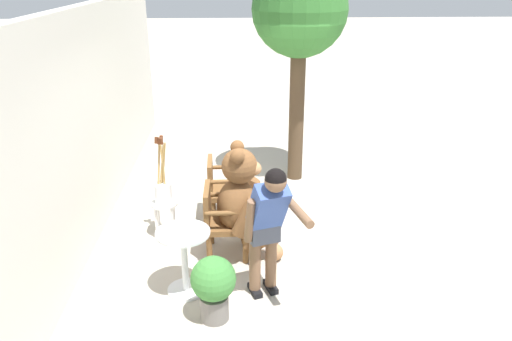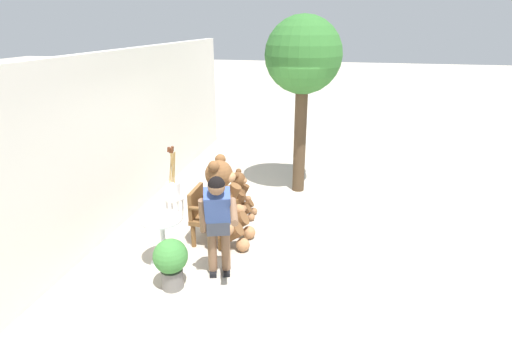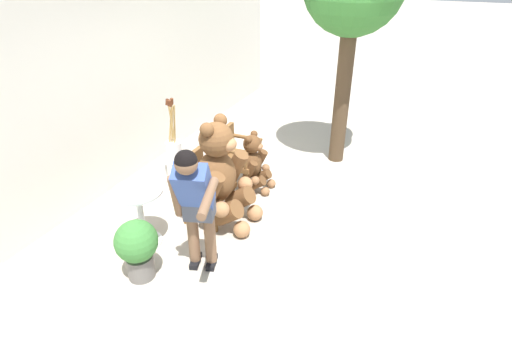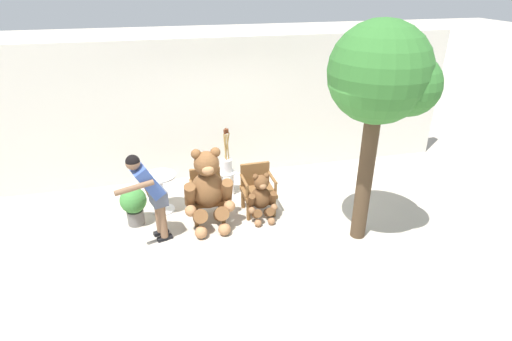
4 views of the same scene
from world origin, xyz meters
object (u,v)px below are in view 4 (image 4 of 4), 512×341
object	(u,v)px
teddy_bear_large	(208,189)
person_visitor	(150,190)
wooden_chair_right	(257,187)
round_side_table	(161,189)
wooden_chair_left	(207,193)
patio_tree	(384,79)
teddy_bear_small	(261,197)
white_stool	(227,177)
potted_plant	(134,204)
brush_bucket	(226,163)

from	to	relation	value
teddy_bear_large	person_visitor	bearing A→B (deg)	-166.48
teddy_bear_large	wooden_chair_right	bearing A→B (deg)	16.02
round_side_table	wooden_chair_left	bearing A→B (deg)	-26.57
wooden_chair_left	teddy_bear_large	distance (m)	0.33
person_visitor	patio_tree	bearing A→B (deg)	-12.21
person_visitor	round_side_table	xyz separation A→B (m)	(0.15, 0.85, -0.46)
teddy_bear_large	teddy_bear_small	xyz separation A→B (m)	(0.89, -0.03, -0.26)
teddy_bear_small	white_stool	xyz separation A→B (m)	(-0.42, 1.03, -0.07)
wooden_chair_left	person_visitor	distance (m)	1.12
white_stool	potted_plant	distance (m)	1.83
person_visitor	potted_plant	size ratio (longest dim) A/B	2.24
wooden_chair_left	teddy_bear_small	world-z (taller)	wooden_chair_left
wooden_chair_right	teddy_bear_large	bearing A→B (deg)	-163.98
potted_plant	teddy_bear_large	bearing A→B (deg)	-14.56
teddy_bear_small	potted_plant	distance (m)	2.15
person_visitor	white_stool	xyz separation A→B (m)	(1.38, 1.21, -0.55)
teddy_bear_small	patio_tree	xyz separation A→B (m)	(1.46, -0.89, 2.15)
wooden_chair_left	patio_tree	size ratio (longest dim) A/B	0.26
teddy_bear_small	round_side_table	xyz separation A→B (m)	(-1.65, 0.67, 0.03)
teddy_bear_large	white_stool	world-z (taller)	teddy_bear_large
teddy_bear_large	potted_plant	distance (m)	1.29
patio_tree	potted_plant	world-z (taller)	patio_tree
wooden_chair_left	patio_tree	distance (m)	3.38
wooden_chair_right	teddy_bear_small	world-z (taller)	wooden_chair_right
teddy_bear_small	round_side_table	distance (m)	1.78
wooden_chair_left	potted_plant	bearing A→B (deg)	177.11
white_stool	potted_plant	world-z (taller)	potted_plant
wooden_chair_left	patio_tree	xyz separation A→B (m)	(2.36, -1.18, 2.11)
white_stool	potted_plant	bearing A→B (deg)	-158.21
wooden_chair_right	round_side_table	xyz separation A→B (m)	(-1.65, 0.38, -0.01)
person_visitor	teddy_bear_small	bearing A→B (deg)	5.90
brush_bucket	potted_plant	size ratio (longest dim) A/B	1.29
wooden_chair_left	white_stool	size ratio (longest dim) A/B	1.87
brush_bucket	teddy_bear_small	bearing A→B (deg)	-67.70
teddy_bear_large	round_side_table	size ratio (longest dim) A/B	1.92
wooden_chair_left	teddy_bear_small	bearing A→B (deg)	-17.89
teddy_bear_large	white_stool	size ratio (longest dim) A/B	3.00
white_stool	teddy_bear_small	bearing A→B (deg)	-67.63
wooden_chair_right	teddy_bear_large	size ratio (longest dim) A/B	0.62
brush_bucket	potted_plant	distance (m)	1.84
wooden_chair_left	person_visitor	bearing A→B (deg)	-152.44
white_stool	patio_tree	distance (m)	3.49
wooden_chair_right	white_stool	xyz separation A→B (m)	(-0.42, 0.74, -0.11)
wooden_chair_right	brush_bucket	world-z (taller)	brush_bucket
wooden_chair_right	wooden_chair_left	bearing A→B (deg)	180.00
white_stool	potted_plant	xyz separation A→B (m)	(-1.69, -0.68, 0.04)
wooden_chair_left	wooden_chair_right	world-z (taller)	same
wooden_chair_right	round_side_table	size ratio (longest dim) A/B	1.19
teddy_bear_large	person_visitor	size ratio (longest dim) A/B	0.91
potted_plant	brush_bucket	bearing A→B (deg)	21.76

